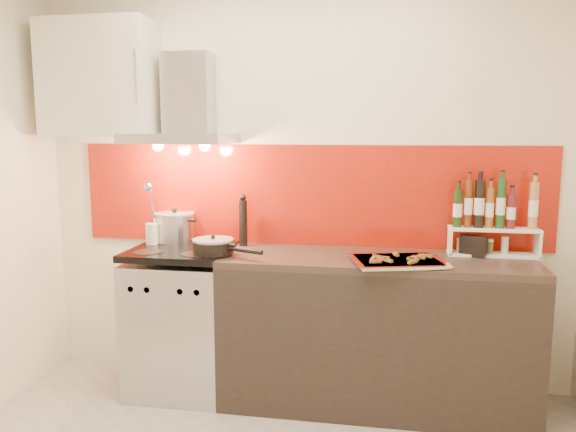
% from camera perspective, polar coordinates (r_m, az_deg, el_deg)
% --- Properties ---
extents(back_wall, '(3.40, 0.02, 2.60)m').
position_cam_1_polar(back_wall, '(3.59, 1.26, 3.41)').
color(back_wall, silver).
rests_on(back_wall, ground).
extents(backsplash, '(3.00, 0.02, 0.64)m').
position_cam_1_polar(backsplash, '(3.58, 2.02, 2.11)').
color(backsplash, maroon).
rests_on(backsplash, back_wall).
extents(range_stove, '(0.60, 0.60, 0.91)m').
position_cam_1_polar(range_stove, '(3.66, -10.63, -10.43)').
color(range_stove, '#B7B7BA').
rests_on(range_stove, ground).
extents(counter, '(1.80, 0.60, 0.90)m').
position_cam_1_polar(counter, '(3.44, 8.85, -11.47)').
color(counter, black).
rests_on(counter, ground).
extents(range_hood, '(0.62, 0.50, 0.61)m').
position_cam_1_polar(range_hood, '(3.60, -10.40, 10.35)').
color(range_hood, '#B7B7BA').
rests_on(range_hood, back_wall).
extents(upper_cabinet, '(0.70, 0.35, 0.72)m').
position_cam_1_polar(upper_cabinet, '(3.82, -18.50, 13.05)').
color(upper_cabinet, beige).
rests_on(upper_cabinet, back_wall).
extents(stock_pot, '(0.26, 0.26, 0.22)m').
position_cam_1_polar(stock_pot, '(3.74, -11.42, -1.10)').
color(stock_pot, '#B7B7BA').
rests_on(stock_pot, range_stove).
extents(saute_pan, '(0.45, 0.26, 0.11)m').
position_cam_1_polar(saute_pan, '(3.33, -7.50, -3.07)').
color(saute_pan, black).
rests_on(saute_pan, range_stove).
extents(utensil_jar, '(0.09, 0.13, 0.41)m').
position_cam_1_polar(utensil_jar, '(3.67, -13.66, -1.08)').
color(utensil_jar, silver).
rests_on(utensil_jar, range_stove).
extents(pepper_mill, '(0.05, 0.05, 0.33)m').
position_cam_1_polar(pepper_mill, '(3.58, -4.58, -0.50)').
color(pepper_mill, black).
rests_on(pepper_mill, counter).
extents(step_shelf, '(0.51, 0.14, 0.45)m').
position_cam_1_polar(step_shelf, '(3.48, 19.97, -0.50)').
color(step_shelf, white).
rests_on(step_shelf, counter).
extents(caddy_box, '(0.16, 0.12, 0.13)m').
position_cam_1_polar(caddy_box, '(3.45, 18.30, -2.94)').
color(caddy_box, black).
rests_on(caddy_box, counter).
extents(baking_tray, '(0.58, 0.50, 0.03)m').
position_cam_1_polar(baking_tray, '(3.17, 11.06, -4.46)').
color(baking_tray, silver).
rests_on(baking_tray, counter).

